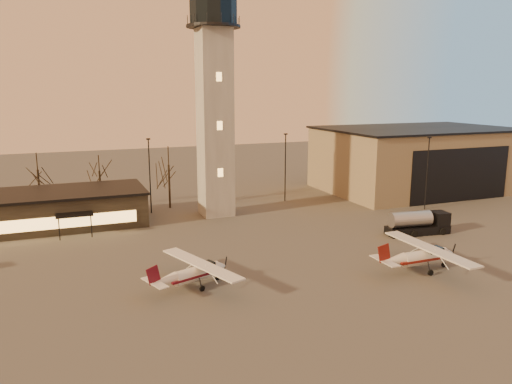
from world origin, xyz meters
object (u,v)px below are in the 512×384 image
Objects in this scene: cessna_rear at (198,275)px; control_tower at (214,91)px; hangar at (417,159)px; terminal at (38,210)px; cessna_front at (425,259)px; fuel_truck at (417,225)px.

control_tower is at bearing 50.03° from cessna_rear.
control_tower is 1.07× the size of hangar.
terminal is 44.70m from cessna_front.
cessna_rear is 1.33× the size of fuel_truck.
fuel_truck is (27.77, 5.73, 0.12)m from cessna_rear.
hangar reaches higher than cessna_rear.
cessna_rear is (-20.57, 4.15, -0.10)m from cessna_front.
fuel_truck is (40.90, -19.47, -1.06)m from terminal.
hangar reaches higher than fuel_truck.
cessna_front reaches higher than fuel_truck.
cessna_rear is at bearing -110.89° from control_tower.
hangar is 3.99× the size of fuel_truck.
hangar reaches higher than cessna_front.
hangar is at bearing 12.15° from cessna_rear.
cessna_front is (33.70, -29.35, -1.08)m from terminal.
cessna_front is 12.22m from fuel_truck.
control_tower reaches higher than cessna_front.
cessna_front is 1.12× the size of cessna_rear.
hangar is at bearing 51.81° from cessna_front.
control_tower is at bearing -173.69° from hangar.
control_tower is at bearing -5.15° from terminal.
hangar is 27.74m from fuel_truck.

